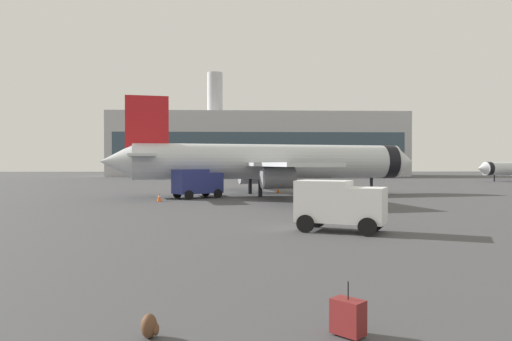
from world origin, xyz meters
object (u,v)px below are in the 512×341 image
Objects in this scene: cargo_van at (339,203)px; safety_cone_near at (159,197)px; safety_cone_mid at (278,189)px; safety_cone_outer at (378,202)px; traveller_backpack at (150,326)px; rolling_suitcase at (348,317)px; safety_cone_far at (195,189)px; airplane_at_gate at (270,162)px; service_truck at (197,182)px.

cargo_van reaches higher than safety_cone_near.
safety_cone_mid reaches higher than safety_cone_outer.
cargo_van is at bearing 64.15° from traveller_backpack.
cargo_van is at bearing 78.45° from rolling_suitcase.
safety_cone_far reaches higher than safety_cone_outer.
airplane_at_gate reaches higher than safety_cone_near.
traveller_backpack is (5.60, -33.58, -0.16)m from safety_cone_near.
safety_cone_near is 0.96× the size of safety_cone_mid.
traveller_backpack is at bearing 179.31° from rolling_suitcase.
airplane_at_gate is at bearing 93.46° from cargo_van.
safety_cone_outer is (16.44, -19.47, -0.03)m from safety_cone_far.
rolling_suitcase is (7.52, -46.88, -0.01)m from safety_cone_far.
airplane_at_gate is at bearing 37.40° from safety_cone_near.
safety_cone_mid is 0.76× the size of rolling_suitcase.
safety_cone_far is 1.69× the size of traveller_backpack.
rolling_suitcase reaches higher than traveller_backpack.
safety_cone_near is 19.49m from safety_cone_outer.
safety_cone_mid is at bearing 42.48° from service_truck.
service_truck is at bearing 93.78° from traveller_backpack.
safety_cone_far is 1.08× the size of safety_cone_outer.
safety_cone_outer is 28.83m from rolling_suitcase.
safety_cone_far is (-1.08, 9.36, -1.21)m from service_truck.
rolling_suitcase reaches higher than safety_cone_near.
safety_cone_mid is 1.74× the size of traveller_backpack.
airplane_at_gate is 42.30m from traveller_backpack.
rolling_suitcase is at bearing -80.88° from safety_cone_far.
safety_cone_outer is (6.47, -18.24, -0.04)m from safety_cone_mid.
safety_cone_far is at bearing 99.12° from rolling_suitcase.
cargo_van reaches higher than rolling_suitcase.
cargo_van is 14.52m from safety_cone_outer.
service_truck is 25.09m from cargo_van.
cargo_van is 14.57m from rolling_suitcase.
service_truck is 37.58m from traveller_backpack.
rolling_suitcase is (-2.45, -45.66, -0.02)m from safety_cone_mid.
service_truck is 6.35× the size of safety_cone_far.
safety_cone_outer reaches higher than traveller_backpack.
service_truck is at bearing 111.89° from cargo_van.
service_truck is 18.43m from safety_cone_outer.
safety_cone_outer is (7.68, -14.47, -3.29)m from airplane_at_gate.
rolling_suitcase reaches higher than safety_cone_mid.
service_truck is at bearing 99.75° from rolling_suitcase.
safety_cone_mid is at bearing -7.00° from safety_cone_far.
cargo_van is (1.67, -27.65, -2.21)m from airplane_at_gate.
safety_cone_mid is 46.06m from traveller_backpack.
cargo_van is at bearing -86.54° from airplane_at_gate.
safety_cone_outer is 0.68× the size of rolling_suitcase.
rolling_suitcase is (9.56, -33.63, -0.00)m from safety_cone_near.
safety_cone_far is 0.74× the size of rolling_suitcase.
rolling_suitcase reaches higher than safety_cone_far.
rolling_suitcase is at bearing -108.01° from safety_cone_outer.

